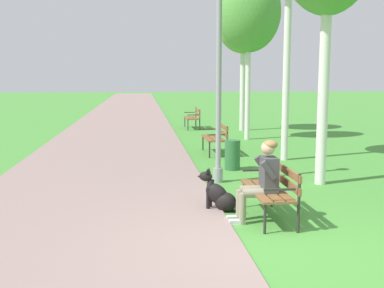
{
  "coord_description": "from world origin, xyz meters",
  "views": [
    {
      "loc": [
        -1.66,
        -5.68,
        2.19
      ],
      "look_at": [
        -0.7,
        3.29,
        0.9
      ],
      "focal_mm": 44.64,
      "sensor_mm": 36.0,
      "label": 1
    }
  ],
  "objects_px": {
    "park_bench_far": "(193,116)",
    "birch_tree_fourth": "(249,13)",
    "birch_tree_fifth": "(243,23)",
    "person_seated_on_near_bench": "(262,178)",
    "park_bench_mid": "(217,136)",
    "dog_black": "(219,195)",
    "park_bench_near": "(273,186)",
    "litter_bin": "(232,155)",
    "lamp_post_near": "(219,76)"
  },
  "relations": [
    {
      "from": "park_bench_mid",
      "to": "litter_bin",
      "type": "xyz_separation_m",
      "value": [
        0.01,
        -2.32,
        -0.16
      ]
    },
    {
      "from": "person_seated_on_near_bench",
      "to": "litter_bin",
      "type": "bearing_deg",
      "value": 85.25
    },
    {
      "from": "litter_bin",
      "to": "lamp_post_near",
      "type": "bearing_deg",
      "value": -113.04
    },
    {
      "from": "litter_bin",
      "to": "park_bench_mid",
      "type": "bearing_deg",
      "value": 90.24
    },
    {
      "from": "birch_tree_fourth",
      "to": "park_bench_far",
      "type": "bearing_deg",
      "value": 112.35
    },
    {
      "from": "park_bench_mid",
      "to": "birch_tree_fourth",
      "type": "bearing_deg",
      "value": 62.42
    },
    {
      "from": "birch_tree_fourth",
      "to": "birch_tree_fifth",
      "type": "xyz_separation_m",
      "value": [
        0.4,
        2.73,
        -0.06
      ]
    },
    {
      "from": "park_bench_mid",
      "to": "dog_black",
      "type": "xyz_separation_m",
      "value": [
        -0.86,
        -5.72,
        -0.25
      ]
    },
    {
      "from": "park_bench_far",
      "to": "birch_tree_fourth",
      "type": "xyz_separation_m",
      "value": [
        1.48,
        -3.6,
        3.78
      ]
    },
    {
      "from": "park_bench_near",
      "to": "birch_tree_fifth",
      "type": "height_order",
      "value": "birch_tree_fifth"
    },
    {
      "from": "dog_black",
      "to": "park_bench_mid",
      "type": "bearing_deg",
      "value": 81.44
    },
    {
      "from": "lamp_post_near",
      "to": "birch_tree_fourth",
      "type": "xyz_separation_m",
      "value": [
        2.09,
        6.57,
        2.11
      ]
    },
    {
      "from": "dog_black",
      "to": "birch_tree_fourth",
      "type": "distance_m",
      "value": 9.87
    },
    {
      "from": "person_seated_on_near_bench",
      "to": "lamp_post_near",
      "type": "relative_size",
      "value": 0.3
    },
    {
      "from": "birch_tree_fifth",
      "to": "litter_bin",
      "type": "xyz_separation_m",
      "value": [
        -1.94,
        -8.0,
        -3.89
      ]
    },
    {
      "from": "park_bench_near",
      "to": "birch_tree_fifth",
      "type": "bearing_deg",
      "value": 80.18
    },
    {
      "from": "person_seated_on_near_bench",
      "to": "lamp_post_near",
      "type": "distance_m",
      "value": 3.13
    },
    {
      "from": "park_bench_near",
      "to": "birch_tree_fifth",
      "type": "relative_size",
      "value": 0.27
    },
    {
      "from": "park_bench_far",
      "to": "birch_tree_fifth",
      "type": "relative_size",
      "value": 0.27
    },
    {
      "from": "dog_black",
      "to": "birch_tree_fifth",
      "type": "bearing_deg",
      "value": 76.18
    },
    {
      "from": "birch_tree_fourth",
      "to": "litter_bin",
      "type": "bearing_deg",
      "value": -106.22
    },
    {
      "from": "person_seated_on_near_bench",
      "to": "birch_tree_fifth",
      "type": "xyz_separation_m",
      "value": [
        2.27,
        12.03,
        3.56
      ]
    },
    {
      "from": "dog_black",
      "to": "litter_bin",
      "type": "xyz_separation_m",
      "value": [
        0.87,
        3.4,
        0.09
      ]
    },
    {
      "from": "person_seated_on_near_bench",
      "to": "lamp_post_near",
      "type": "height_order",
      "value": "lamp_post_near"
    },
    {
      "from": "birch_tree_fourth",
      "to": "birch_tree_fifth",
      "type": "bearing_deg",
      "value": 81.65
    },
    {
      "from": "park_bench_mid",
      "to": "litter_bin",
      "type": "bearing_deg",
      "value": -89.76
    },
    {
      "from": "park_bench_near",
      "to": "litter_bin",
      "type": "relative_size",
      "value": 2.14
    },
    {
      "from": "park_bench_far",
      "to": "dog_black",
      "type": "xyz_separation_m",
      "value": [
        -0.92,
        -12.28,
        -0.25
      ]
    },
    {
      "from": "litter_bin",
      "to": "park_bench_far",
      "type": "bearing_deg",
      "value": 89.65
    },
    {
      "from": "park_bench_mid",
      "to": "person_seated_on_near_bench",
      "type": "relative_size",
      "value": 1.2
    },
    {
      "from": "park_bench_far",
      "to": "birch_tree_fifth",
      "type": "distance_m",
      "value": 4.26
    },
    {
      "from": "park_bench_mid",
      "to": "birch_tree_fourth",
      "type": "relative_size",
      "value": 0.26
    },
    {
      "from": "park_bench_far",
      "to": "birch_tree_fourth",
      "type": "relative_size",
      "value": 0.26
    },
    {
      "from": "park_bench_near",
      "to": "person_seated_on_near_bench",
      "type": "bearing_deg",
      "value": -150.6
    },
    {
      "from": "person_seated_on_near_bench",
      "to": "park_bench_mid",
      "type": "bearing_deg",
      "value": 87.07
    },
    {
      "from": "dog_black",
      "to": "lamp_post_near",
      "type": "distance_m",
      "value": 2.87
    },
    {
      "from": "lamp_post_near",
      "to": "birch_tree_fourth",
      "type": "relative_size",
      "value": 0.75
    },
    {
      "from": "person_seated_on_near_bench",
      "to": "birch_tree_fifth",
      "type": "bearing_deg",
      "value": 79.32
    },
    {
      "from": "park_bench_far",
      "to": "person_seated_on_near_bench",
      "type": "height_order",
      "value": "person_seated_on_near_bench"
    },
    {
      "from": "park_bench_far",
      "to": "birch_tree_fourth",
      "type": "height_order",
      "value": "birch_tree_fourth"
    },
    {
      "from": "park_bench_near",
      "to": "park_bench_mid",
      "type": "xyz_separation_m",
      "value": [
        0.12,
        6.23,
        0.0
      ]
    },
    {
      "from": "park_bench_mid",
      "to": "dog_black",
      "type": "relative_size",
      "value": 1.93
    },
    {
      "from": "park_bench_near",
      "to": "person_seated_on_near_bench",
      "type": "relative_size",
      "value": 1.2
    },
    {
      "from": "park_bench_mid",
      "to": "person_seated_on_near_bench",
      "type": "xyz_separation_m",
      "value": [
        -0.33,
        -6.35,
        0.17
      ]
    },
    {
      "from": "park_bench_near",
      "to": "litter_bin",
      "type": "distance_m",
      "value": 3.92
    },
    {
      "from": "park_bench_near",
      "to": "park_bench_mid",
      "type": "relative_size",
      "value": 1.0
    },
    {
      "from": "person_seated_on_near_bench",
      "to": "birch_tree_fifth",
      "type": "height_order",
      "value": "birch_tree_fifth"
    },
    {
      "from": "litter_bin",
      "to": "dog_black",
      "type": "bearing_deg",
      "value": -104.35
    },
    {
      "from": "park_bench_far",
      "to": "person_seated_on_near_bench",
      "type": "distance_m",
      "value": 12.91
    },
    {
      "from": "park_bench_far",
      "to": "dog_black",
      "type": "bearing_deg",
      "value": -94.31
    }
  ]
}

